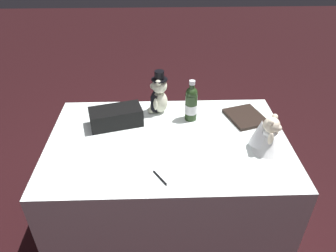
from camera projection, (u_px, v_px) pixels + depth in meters
ground_plane at (168, 220)px, 2.31m from camera, size 12.00×12.00×0.00m
reception_table at (168, 184)px, 2.10m from camera, size 1.43×0.93×0.72m
teddy_bear_groom at (159, 95)px, 2.09m from camera, size 0.14×0.14×0.30m
teddy_bear_bride at (266, 136)px, 1.77m from camera, size 0.22×0.20×0.23m
champagne_bottle at (191, 103)px, 2.02m from camera, size 0.08×0.08×0.28m
signing_pen at (161, 178)px, 1.62m from camera, size 0.08×0.11×0.01m
gift_case_black at (116, 117)px, 2.00m from camera, size 0.35×0.24×0.11m
guestbook at (246, 117)px, 2.09m from camera, size 0.28×0.31×0.02m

